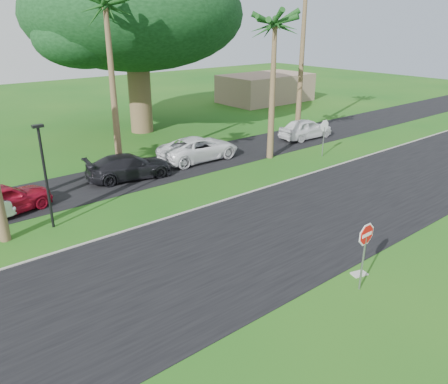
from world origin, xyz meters
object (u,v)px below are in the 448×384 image
car_red (2,200)px  car_dark (129,167)px  stop_sign_far (324,131)px  car_pickup (306,129)px  stop_sign_near (365,243)px  car_minivan (199,149)px

car_red → car_dark: (7.05, 0.92, -0.05)m
stop_sign_far → car_pickup: (2.73, 3.91, -1.00)m
stop_sign_near → stop_sign_far: bearing=43.7°
car_minivan → car_pickup: (9.73, -0.68, 0.01)m
stop_sign_far → car_red: bearing=-9.4°
car_minivan → car_pickup: 9.76m
stop_sign_near → car_dark: size_ratio=0.53×
car_dark → car_minivan: (5.31, 0.46, 0.04)m
car_red → car_pickup: size_ratio=0.99×
car_dark → car_pickup: car_pickup is taller
stop_sign_far → car_dark: bearing=-18.6°
stop_sign_near → stop_sign_far: (11.50, 11.00, 0.00)m
stop_sign_far → car_red: stop_sign_far is taller
car_minivan → car_pickup: size_ratio=1.21×
car_red → car_pickup: bearing=-102.4°
stop_sign_near → car_dark: bearing=93.1°
stop_sign_near → stop_sign_far: same height
car_minivan → stop_sign_near: bearing=164.6°
car_pickup → car_red: bearing=95.0°
car_red → stop_sign_near: bearing=-165.2°
car_dark → car_minivan: bearing=-75.2°
car_dark → car_pickup: (15.04, -0.23, 0.05)m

